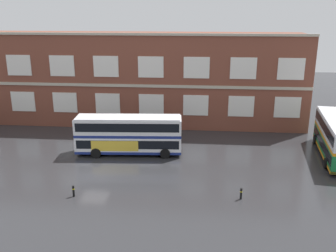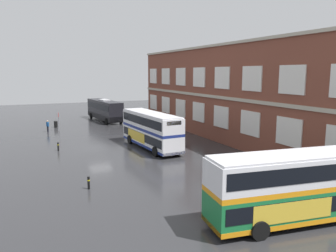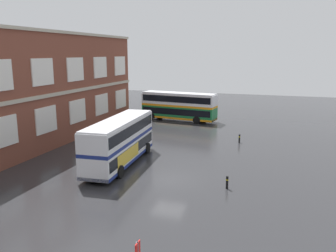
{
  "view_description": "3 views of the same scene",
  "coord_description": "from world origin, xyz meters",
  "views": [
    {
      "loc": [
        9.94,
        -31.78,
        14.83
      ],
      "look_at": [
        6.85,
        2.26,
        4.15
      ],
      "focal_mm": 40.54,
      "sensor_mm": 36.0,
      "label": 1
    },
    {
      "loc": [
        37.33,
        -8.0,
        8.59
      ],
      "look_at": [
        10.58,
        3.87,
        3.85
      ],
      "focal_mm": 35.5,
      "sensor_mm": 36.0,
      "label": 2
    },
    {
      "loc": [
        -24.37,
        -8.0,
        9.75
      ],
      "look_at": [
        6.84,
        2.34,
        2.79
      ],
      "focal_mm": 37.14,
      "sensor_mm": 36.0,
      "label": 3
    }
  ],
  "objects": [
    {
      "name": "double_decker_near",
      "position": [
        2.43,
        5.34,
        2.15
      ],
      "size": [
        11.15,
        3.44,
        4.07
      ],
      "color": "silver",
      "rests_on": "ground"
    },
    {
      "name": "double_decker_middle",
      "position": [
        23.75,
        6.29,
        2.15
      ],
      "size": [
        3.95,
        11.24,
        4.07
      ],
      "color": "#197038",
      "rests_on": "ground"
    },
    {
      "name": "ground_plane",
      "position": [
        0.0,
        2.0,
        0.0
      ],
      "size": [
        120.0,
        120.0,
        0.0
      ],
      "primitive_type": "plane",
      "color": "#2B2B2D"
    },
    {
      "name": "safety_bollard_east",
      "position": [
        13.33,
        -3.8,
        0.49
      ],
      "size": [
        0.19,
        0.19,
        0.95
      ],
      "color": "black",
      "rests_on": "ground"
    },
    {
      "name": "safety_bollard_west",
      "position": [
        -0.31,
        -4.57,
        0.49
      ],
      "size": [
        0.19,
        0.19,
        0.95
      ],
      "color": "black",
      "rests_on": "ground"
    }
  ]
}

